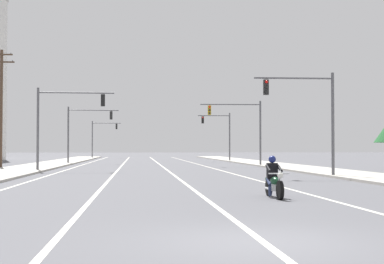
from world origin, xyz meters
TOP-DOWN VIEW (x-y plane):
  - ground_plane at (0.00, 0.00)m, footprint 400.00×400.00m
  - lane_stripe_center at (0.09, 45.00)m, footprint 0.16×100.00m
  - lane_stripe_left at (-3.75, 45.00)m, footprint 0.16×100.00m
  - lane_stripe_right at (4.15, 45.00)m, footprint 0.16×100.00m
  - lane_stripe_far_left at (-7.77, 45.00)m, footprint 0.16×100.00m
  - sidewalk_kerb_right at (11.11, 40.00)m, footprint 4.40×110.00m
  - sidewalk_kerb_left at (-11.11, 40.00)m, footprint 4.40×110.00m
  - motorcycle_with_rider at (2.50, 8.84)m, footprint 0.70×2.19m
  - traffic_signal_near_right at (7.93, 21.81)m, footprint 4.80×0.37m
  - traffic_signal_near_left at (-7.92, 31.93)m, footprint 5.69×0.37m
  - traffic_signal_mid_right at (7.69, 41.82)m, footprint 5.80×0.43m
  - traffic_signal_mid_left at (-8.12, 51.19)m, footprint 5.48×0.60m
  - traffic_signal_far_right at (8.34, 60.17)m, footprint 4.16×0.37m
  - traffic_signal_far_left at (-8.36, 83.41)m, footprint 4.78×0.37m
  - utility_pole_left_near at (-13.95, 39.11)m, footprint 2.16×0.26m

SIDE VIEW (x-z plane):
  - ground_plane at x=0.00m, z-range 0.00..0.00m
  - lane_stripe_center at x=0.09m, z-range 0.00..0.01m
  - lane_stripe_left at x=-3.75m, z-range 0.00..0.01m
  - lane_stripe_right at x=4.15m, z-range 0.00..0.01m
  - lane_stripe_far_left at x=-7.77m, z-range 0.00..0.01m
  - sidewalk_kerb_right at x=11.11m, z-range 0.00..0.14m
  - sidewalk_kerb_left at x=-11.11m, z-range 0.00..0.14m
  - motorcycle_with_rider at x=2.50m, z-range -0.14..1.32m
  - traffic_signal_far_right at x=8.34m, z-range 0.95..7.15m
  - traffic_signal_far_left at x=-8.36m, z-range 0.99..7.19m
  - traffic_signal_near_right at x=7.93m, z-range 0.99..7.19m
  - traffic_signal_mid_left at x=-8.12m, z-range 1.04..7.24m
  - traffic_signal_near_left at x=-7.92m, z-range 1.05..7.25m
  - traffic_signal_mid_right at x=7.69m, z-range 1.05..7.25m
  - utility_pole_left_near at x=-13.95m, z-range 0.35..10.57m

